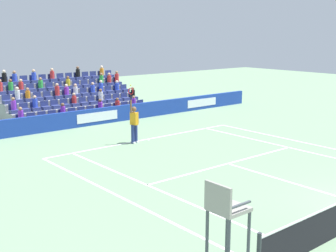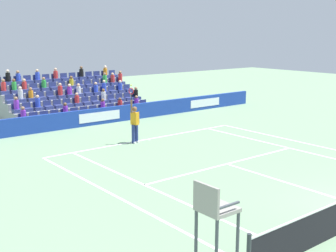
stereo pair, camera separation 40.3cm
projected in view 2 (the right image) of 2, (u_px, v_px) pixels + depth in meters
name	position (u px, v px, depth m)	size (l,w,h in m)	color
line_baseline	(148.00, 139.00, 22.44)	(10.97, 0.10, 0.01)	white
line_service	(227.00, 164.00, 18.24)	(8.23, 0.10, 0.01)	white
line_centre_service	(292.00, 184.00, 15.79)	(0.10, 6.40, 0.01)	white
line_singles_sideline_left	(152.00, 188.00, 15.38)	(0.10, 11.89, 0.01)	white
line_singles_sideline_right	(298.00, 150.00, 20.39)	(0.10, 11.89, 0.01)	white
line_doubles_sideline_left	(118.00, 197.00, 14.55)	(0.10, 11.89, 0.01)	white
line_doubles_sideline_right	(315.00, 145.00, 21.23)	(0.10, 11.89, 0.01)	white
line_centre_mark	(149.00, 140.00, 22.37)	(0.10, 0.20, 0.01)	white
sponsor_barrier	(99.00, 116.00, 26.02)	(24.96, 0.22, 0.95)	#193899
tennis_player	(135.00, 123.00, 21.53)	(0.54, 0.41, 2.85)	navy
umpire_chair	(214.00, 220.00, 9.07)	(0.70, 0.70, 2.34)	#474C54
stadium_stand	(71.00, 103.00, 28.67)	(8.68, 4.75, 3.03)	gray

